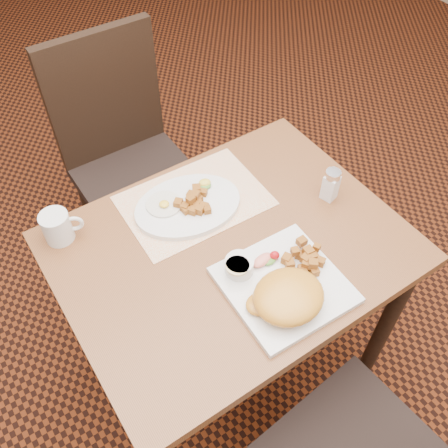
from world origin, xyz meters
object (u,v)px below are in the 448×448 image
salt_shaker (331,184)px  coffee_mug (58,227)px  table (231,269)px  chair_far (126,152)px  plate_square (284,285)px  plate_oval (188,206)px

salt_shaker → coffee_mug: salt_shaker is taller
table → coffee_mug: 0.48m
chair_far → plate_square: size_ratio=3.46×
chair_far → plate_square: bearing=91.5°
plate_oval → salt_shaker: bearing=-27.3°
table → plate_oval: (-0.03, 0.18, 0.12)m
plate_square → plate_oval: (-0.06, 0.36, 0.00)m
plate_oval → coffee_mug: coffee_mug is taller
plate_square → coffee_mug: coffee_mug is taller
chair_far → plate_oval: bearing=85.8°
plate_oval → chair_far: bearing=85.6°
plate_square → plate_oval: plate_oval is taller
table → chair_far: size_ratio=0.93×
salt_shaker → table: bearing=178.2°
table → salt_shaker: size_ratio=9.00×
salt_shaker → coffee_mug: size_ratio=0.94×
salt_shaker → plate_oval: bearing=152.7°
coffee_mug → salt_shaker: bearing=-22.3°
salt_shaker → coffee_mug: 0.75m
chair_far → coffee_mug: chair_far is taller
plate_oval → coffee_mug: 0.35m
plate_square → chair_far: bearing=91.3°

